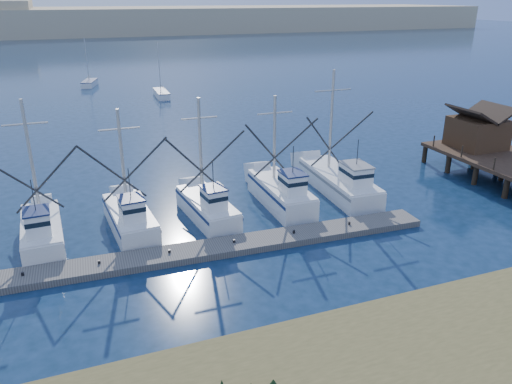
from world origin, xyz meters
TOP-DOWN VIEW (x-y plane):
  - ground at (0.00, 0.00)m, footprint 500.00×500.00m
  - floating_dock at (-6.62, 5.12)m, footprint 31.75×3.23m
  - timber_pier at (21.50, 8.46)m, footprint 7.00×20.00m
  - dune_ridge at (0.00, 210.00)m, footprint 360.00×60.00m
  - trawler_fleet at (-5.48, 10.17)m, footprint 30.38×9.73m
  - sailboat_near at (1.78, 56.19)m, footprint 1.93×6.48m
  - sailboat_far at (-7.91, 70.66)m, footprint 3.22×5.76m

SIDE VIEW (x-z plane):
  - ground at x=0.00m, z-range 0.00..0.00m
  - floating_dock at x=-6.62m, z-range 0.00..0.42m
  - sailboat_near at x=1.78m, z-range -3.56..4.54m
  - sailboat_far at x=-7.91m, z-range -3.55..4.55m
  - trawler_fleet at x=-5.48m, z-range -3.72..5.66m
  - timber_pier at x=21.50m, z-range -1.43..6.57m
  - dune_ridge at x=0.00m, z-range 0.00..10.00m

